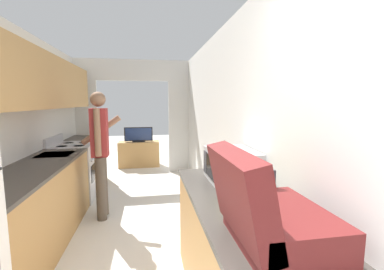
{
  "coord_description": "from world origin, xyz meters",
  "views": [
    {
      "loc": [
        0.31,
        -0.48,
        1.59
      ],
      "look_at": [
        1.02,
        3.68,
        1.05
      ],
      "focal_mm": 24.0,
      "sensor_mm": 36.0,
      "label": 1
    }
  ],
  "objects_px": {
    "suitcase": "(266,215)",
    "person": "(100,151)",
    "tv_cabinet": "(139,154)",
    "television": "(139,135)",
    "microwave": "(231,166)",
    "book_stack": "(238,197)",
    "range_oven": "(75,171)"
  },
  "relations": [
    {
      "from": "range_oven",
      "to": "microwave",
      "type": "xyz_separation_m",
      "value": [
        1.91,
        -2.32,
        0.59
      ]
    },
    {
      "from": "range_oven",
      "to": "television",
      "type": "distance_m",
      "value": 2.24
    },
    {
      "from": "book_stack",
      "to": "tv_cabinet",
      "type": "relative_size",
      "value": 0.29
    },
    {
      "from": "television",
      "to": "tv_cabinet",
      "type": "bearing_deg",
      "value": 90.0
    },
    {
      "from": "book_stack",
      "to": "tv_cabinet",
      "type": "height_order",
      "value": "book_stack"
    },
    {
      "from": "range_oven",
      "to": "tv_cabinet",
      "type": "xyz_separation_m",
      "value": [
        0.97,
        2.03,
        -0.15
      ]
    },
    {
      "from": "range_oven",
      "to": "book_stack",
      "type": "xyz_separation_m",
      "value": [
        1.79,
        -2.82,
        0.51
      ]
    },
    {
      "from": "television",
      "to": "person",
      "type": "bearing_deg",
      "value": -98.3
    },
    {
      "from": "book_stack",
      "to": "television",
      "type": "height_order",
      "value": "book_stack"
    },
    {
      "from": "tv_cabinet",
      "to": "television",
      "type": "relative_size",
      "value": 1.45
    },
    {
      "from": "microwave",
      "to": "book_stack",
      "type": "xyz_separation_m",
      "value": [
        -0.12,
        -0.5,
        -0.08
      ]
    },
    {
      "from": "tv_cabinet",
      "to": "range_oven",
      "type": "bearing_deg",
      "value": -115.58
    },
    {
      "from": "microwave",
      "to": "book_stack",
      "type": "height_order",
      "value": "microwave"
    },
    {
      "from": "microwave",
      "to": "television",
      "type": "height_order",
      "value": "microwave"
    },
    {
      "from": "tv_cabinet",
      "to": "book_stack",
      "type": "bearing_deg",
      "value": -80.42
    },
    {
      "from": "suitcase",
      "to": "person",
      "type": "bearing_deg",
      "value": 115.19
    },
    {
      "from": "range_oven",
      "to": "suitcase",
      "type": "xyz_separation_m",
      "value": [
        1.74,
        -3.33,
        0.61
      ]
    },
    {
      "from": "range_oven",
      "to": "suitcase",
      "type": "bearing_deg",
      "value": -62.34
    },
    {
      "from": "person",
      "to": "tv_cabinet",
      "type": "bearing_deg",
      "value": -8.91
    },
    {
      "from": "book_stack",
      "to": "television",
      "type": "distance_m",
      "value": 4.88
    },
    {
      "from": "microwave",
      "to": "television",
      "type": "distance_m",
      "value": 4.41
    },
    {
      "from": "person",
      "to": "range_oven",
      "type": "bearing_deg",
      "value": 33.84
    },
    {
      "from": "range_oven",
      "to": "tv_cabinet",
      "type": "height_order",
      "value": "range_oven"
    },
    {
      "from": "suitcase",
      "to": "tv_cabinet",
      "type": "xyz_separation_m",
      "value": [
        -0.77,
        5.35,
        -0.76
      ]
    },
    {
      "from": "television",
      "to": "suitcase",
      "type": "bearing_deg",
      "value": -81.73
    },
    {
      "from": "person",
      "to": "tv_cabinet",
      "type": "relative_size",
      "value": 1.75
    },
    {
      "from": "person",
      "to": "book_stack",
      "type": "bearing_deg",
      "value": -149.32
    },
    {
      "from": "suitcase",
      "to": "microwave",
      "type": "height_order",
      "value": "suitcase"
    },
    {
      "from": "microwave",
      "to": "television",
      "type": "xyz_separation_m",
      "value": [
        -0.94,
        4.31,
        -0.25
      ]
    },
    {
      "from": "range_oven",
      "to": "microwave",
      "type": "relative_size",
      "value": 1.98
    },
    {
      "from": "tv_cabinet",
      "to": "television",
      "type": "distance_m",
      "value": 0.49
    },
    {
      "from": "suitcase",
      "to": "tv_cabinet",
      "type": "relative_size",
      "value": 0.58
    }
  ]
}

